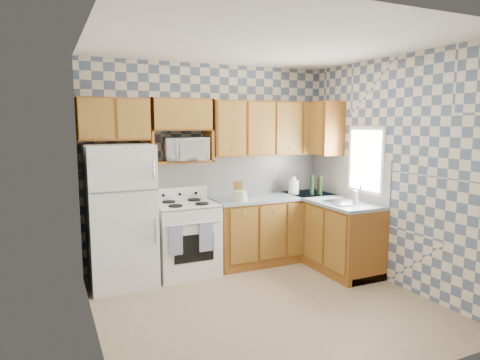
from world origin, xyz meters
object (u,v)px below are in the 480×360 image
at_px(stove_body, 186,239).
at_px(microwave, 186,149).
at_px(refrigerator, 121,215).
at_px(electric_kettle, 294,187).

height_order(stove_body, microwave, microwave).
bearing_deg(refrigerator, microwave, 8.91).
bearing_deg(microwave, stove_body, -109.86).
distance_m(stove_body, electric_kettle, 1.73).
bearing_deg(electric_kettle, microwave, 178.16).
xyz_separation_m(refrigerator, stove_body, (0.80, 0.03, -0.39)).
bearing_deg(microwave, electric_kettle, 3.59).
xyz_separation_m(refrigerator, electric_kettle, (2.44, 0.08, 0.18)).
distance_m(refrigerator, microwave, 1.15).
height_order(stove_body, electric_kettle, electric_kettle).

